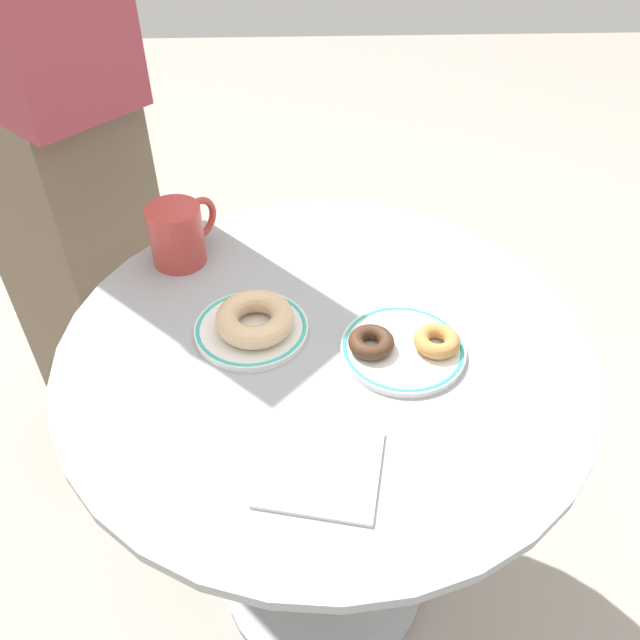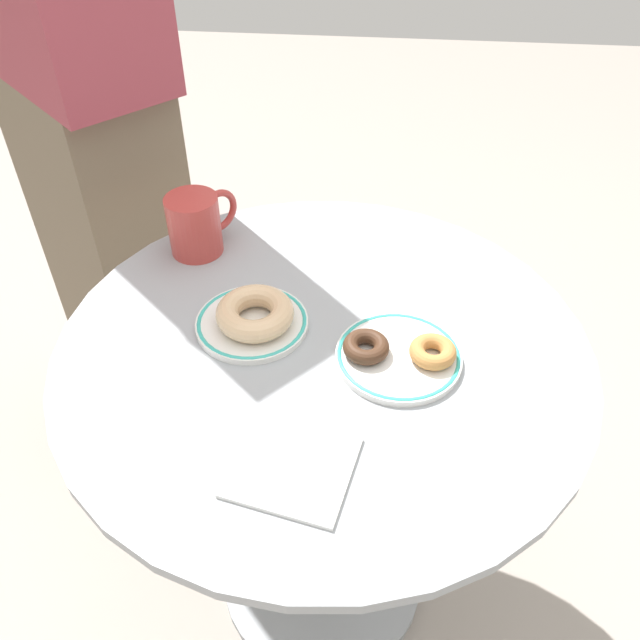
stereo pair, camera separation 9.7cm
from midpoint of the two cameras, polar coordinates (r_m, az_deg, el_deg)
name	(u,v)px [view 2 (the right image)]	position (r m, az deg, el deg)	size (l,w,h in m)	color
ground_plane	(322,579)	(1.55, 2.10, -21.82)	(7.00, 7.00, 0.02)	#9E9389
cafe_table	(323,438)	(1.13, 2.74, -10.44)	(0.79, 0.79, 0.72)	#999EA3
plate_left	(252,323)	(0.98, -3.18, -0.35)	(0.17, 0.17, 0.01)	white
plate_right	(398,356)	(0.94, 9.82, -3.30)	(0.18, 0.18, 0.01)	white
donut_glazed	(255,313)	(0.96, -2.86, 0.49)	(0.12, 0.12, 0.03)	#E0B789
donut_old_fashioned	(433,352)	(0.93, 12.80, -2.85)	(0.07, 0.07, 0.02)	#BC7F42
donut_chocolate	(366,347)	(0.92, 7.06, -2.47)	(0.07, 0.07, 0.02)	#422819
paper_napkin	(292,467)	(0.81, 1.06, -12.89)	(0.14, 0.13, 0.01)	white
coffee_mug	(196,224)	(1.12, -8.34, 8.23)	(0.11, 0.12, 0.10)	#B73D38
person_figure	(80,103)	(1.40, -18.35, 17.54)	(0.48, 0.47, 1.73)	brown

